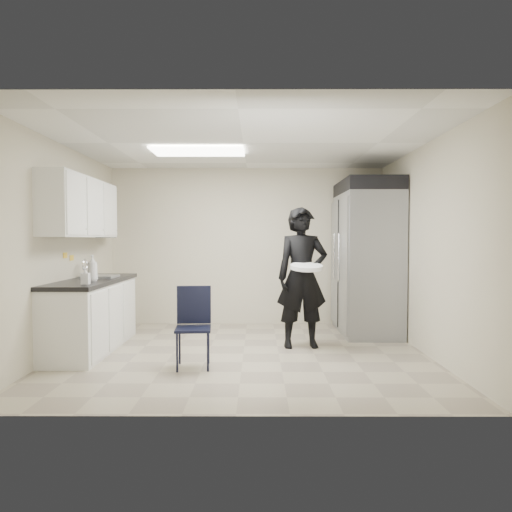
{
  "coord_description": "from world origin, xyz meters",
  "views": [
    {
      "loc": [
        0.17,
        -5.62,
        1.43
      ],
      "look_at": [
        0.16,
        0.2,
        1.21
      ],
      "focal_mm": 32.0,
      "sensor_mm": 36.0,
      "label": 1
    }
  ],
  "objects_px": {
    "lower_counter": "(92,316)",
    "folding_chair": "(193,329)",
    "man_tuxedo": "(302,277)",
    "commercial_fridge": "(367,264)"
  },
  "relations": [
    {
      "from": "lower_counter",
      "to": "folding_chair",
      "type": "bearing_deg",
      "value": -30.0
    },
    {
      "from": "commercial_fridge",
      "to": "folding_chair",
      "type": "xyz_separation_m",
      "value": [
        -2.37,
        -1.89,
        -0.62
      ]
    },
    {
      "from": "folding_chair",
      "to": "man_tuxedo",
      "type": "distance_m",
      "value": 1.69
    },
    {
      "from": "commercial_fridge",
      "to": "folding_chair",
      "type": "distance_m",
      "value": 3.09
    },
    {
      "from": "folding_chair",
      "to": "man_tuxedo",
      "type": "xyz_separation_m",
      "value": [
        1.3,
        0.97,
        0.49
      ]
    },
    {
      "from": "man_tuxedo",
      "to": "folding_chair",
      "type": "bearing_deg",
      "value": -149.95
    },
    {
      "from": "lower_counter",
      "to": "man_tuxedo",
      "type": "xyz_separation_m",
      "value": [
        2.71,
        0.15,
        0.49
      ]
    },
    {
      "from": "folding_chair",
      "to": "man_tuxedo",
      "type": "bearing_deg",
      "value": 31.84
    },
    {
      "from": "commercial_fridge",
      "to": "man_tuxedo",
      "type": "xyz_separation_m",
      "value": [
        -1.07,
        -0.92,
        -0.13
      ]
    },
    {
      "from": "man_tuxedo",
      "to": "lower_counter",
      "type": "bearing_deg",
      "value": 176.51
    }
  ]
}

